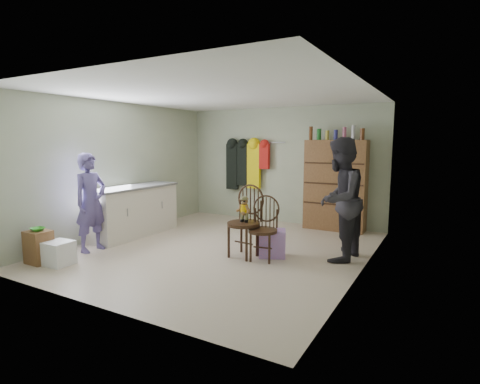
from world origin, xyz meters
The scene contains 13 objects.
ground_plane centered at (0.00, 0.00, 0.00)m, with size 5.00×5.00×0.00m, color beige.
room_walls centered at (0.00, 0.53, 1.58)m, with size 5.00×5.00×5.00m.
counter centered at (-1.95, 0.00, 0.47)m, with size 0.64×1.86×0.94m.
stool centered at (-1.95, -1.90, 0.24)m, with size 0.34×0.29×0.48m, color brown.
bowl centered at (-1.95, -1.90, 0.50)m, with size 0.19×0.19×0.05m, color green.
plastic_tub centered at (-1.62, -1.81, 0.17)m, with size 0.36×0.34×0.34m, color white.
chair_front centered at (0.53, -0.11, 0.63)m, with size 0.54×0.54×1.11m.
chair_far centered at (0.84, -0.12, 0.52)m, with size 0.49×0.49×0.97m.
striped_bag centered at (0.90, 0.06, 0.21)m, with size 0.40×0.31×0.42m, color pink.
person_left centered at (-1.79, -1.09, 0.80)m, with size 0.58×0.38×1.59m, color #5B4F90.
person_right centered at (1.82, 0.41, 0.92)m, with size 0.89×0.69×1.83m, color #2D2B33.
dresser centered at (1.25, 2.30, 0.91)m, with size 1.20×0.39×2.07m.
coat_rack centered at (-0.83, 2.38, 1.25)m, with size 1.42×0.12×1.09m.
Camera 1 is at (3.23, -5.08, 1.77)m, focal length 28.00 mm.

